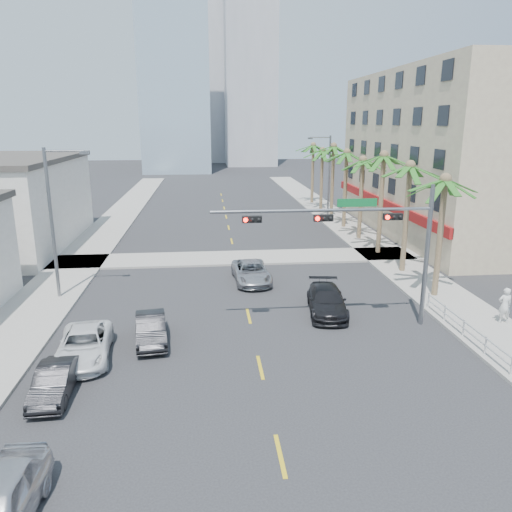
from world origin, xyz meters
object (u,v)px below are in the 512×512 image
Objects in this scene: traffic_signal_mast at (367,232)px; car_parked_far at (84,345)px; car_lane_right at (327,301)px; pedestrian at (505,305)px; car_lane_left at (151,329)px; car_parked_mid at (54,382)px; car_lane_center at (251,272)px.

traffic_signal_mast is 14.47m from car_parked_far.
pedestrian is (8.84, -2.66, 0.39)m from car_lane_right.
pedestrian is at bearing -6.27° from car_lane_left.
car_lane_right reaches higher than car_lane_left.
car_lane_center reaches higher than car_parked_mid.
car_parked_mid is at bearing 17.69° from pedestrian.
car_lane_left is 9.84m from car_lane_right.
traffic_signal_mast reaches higher than car_lane_right.
pedestrian is at bearing -37.87° from car_lane_center.
car_lane_center is 2.57× the size of pedestrian.
car_parked_far is 13.50m from car_lane_center.
traffic_signal_mast is 2.25× the size of car_lane_right.
car_lane_center is at bearing 50.37° from car_lane_left.
car_lane_left is at bearing 5.52° from pedestrian.
car_lane_right is (3.70, -6.02, 0.03)m from car_lane_center.
car_lane_right is at bearing 123.17° from traffic_signal_mast.
car_parked_mid is 1.93× the size of pedestrian.
car_parked_mid is at bearing -126.43° from car_lane_center.
car_lane_center is at bearing 122.01° from traffic_signal_mast.
car_parked_far reaches higher than car_lane_left.
car_parked_mid is 3.17m from car_parked_far.
car_lane_right is (-1.39, 2.12, -4.34)m from traffic_signal_mast.
car_lane_left is 18.24m from pedestrian.
car_lane_right is at bearing 10.15° from car_lane_left.
car_lane_left is (-10.78, -0.80, -4.40)m from traffic_signal_mast.
car_parked_far is 0.99× the size of car_lane_center.
traffic_signal_mast reaches higher than pedestrian.
car_lane_left is at bearing 53.08° from car_parked_mid.
traffic_signal_mast reaches higher than car_parked_mid.
car_parked_far is (-13.58, -2.35, -4.39)m from traffic_signal_mast.
car_parked_mid is at bearing -141.64° from car_lane_right.
car_lane_center is (-5.08, 8.14, -4.38)m from traffic_signal_mast.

